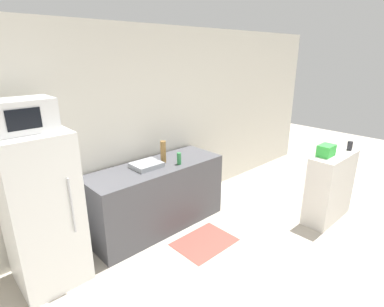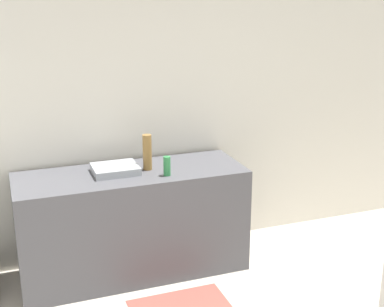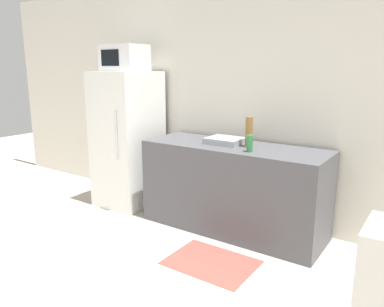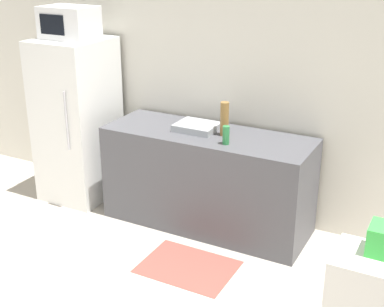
{
  "view_description": "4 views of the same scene",
  "coord_description": "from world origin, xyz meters",
  "px_view_note": "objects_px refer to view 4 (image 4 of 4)",
  "views": [
    {
      "loc": [
        -2.14,
        -0.17,
        2.26
      ],
      "look_at": [
        0.09,
        2.21,
        1.15
      ],
      "focal_mm": 28.0,
      "sensor_mm": 36.0,
      "label": 1
    },
    {
      "loc": [
        -0.96,
        -1.2,
        2.28
      ],
      "look_at": [
        0.29,
        2.2,
        1.17
      ],
      "focal_mm": 50.0,
      "sensor_mm": 36.0,
      "label": 2
    },
    {
      "loc": [
        1.67,
        -0.43,
        1.63
      ],
      "look_at": [
        0.01,
        1.98,
        0.95
      ],
      "focal_mm": 35.0,
      "sensor_mm": 36.0,
      "label": 3
    },
    {
      "loc": [
        1.89,
        -1.14,
        2.41
      ],
      "look_at": [
        0.14,
        2.16,
        0.93
      ],
      "focal_mm": 50.0,
      "sensor_mm": 36.0,
      "label": 4
    }
  ],
  "objects_px": {
    "bottle_tall": "(224,119)",
    "bottle_short": "(226,135)",
    "microwave": "(69,23)",
    "refrigerator": "(77,120)"
  },
  "relations": [
    {
      "from": "refrigerator",
      "to": "microwave",
      "type": "height_order",
      "value": "microwave"
    },
    {
      "from": "microwave",
      "to": "bottle_tall",
      "type": "bearing_deg",
      "value": 1.81
    },
    {
      "from": "microwave",
      "to": "bottle_short",
      "type": "xyz_separation_m",
      "value": [
        1.66,
        -0.14,
        -0.77
      ]
    },
    {
      "from": "microwave",
      "to": "bottle_short",
      "type": "relative_size",
      "value": 3.15
    },
    {
      "from": "bottle_tall",
      "to": "bottle_short",
      "type": "distance_m",
      "value": 0.23
    },
    {
      "from": "microwave",
      "to": "bottle_short",
      "type": "height_order",
      "value": "microwave"
    },
    {
      "from": "bottle_tall",
      "to": "bottle_short",
      "type": "relative_size",
      "value": 1.88
    },
    {
      "from": "bottle_tall",
      "to": "bottle_short",
      "type": "bearing_deg",
      "value": -61.64
    },
    {
      "from": "bottle_tall",
      "to": "microwave",
      "type": "bearing_deg",
      "value": -178.19
    },
    {
      "from": "refrigerator",
      "to": "microwave",
      "type": "bearing_deg",
      "value": -109.08
    }
  ]
}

